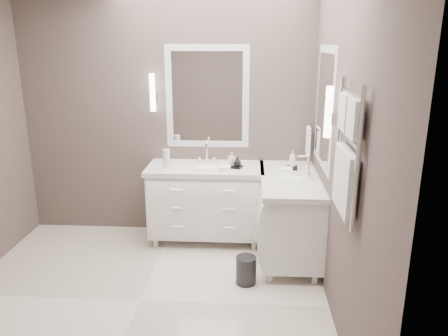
# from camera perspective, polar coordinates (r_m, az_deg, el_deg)

# --- Properties ---
(floor) EXTENTS (3.20, 3.00, 0.01)m
(floor) POSITION_cam_1_polar(r_m,az_deg,el_deg) (3.97, -10.89, -16.69)
(floor) COLOR silver
(floor) RESTS_ON ground
(wall_back) EXTENTS (3.20, 0.01, 2.70)m
(wall_back) POSITION_cam_1_polar(r_m,az_deg,el_deg) (4.87, -7.48, 6.91)
(wall_back) COLOR #4F423F
(wall_back) RESTS_ON floor
(wall_front) EXTENTS (3.20, 0.01, 2.70)m
(wall_front) POSITION_cam_1_polar(r_m,az_deg,el_deg) (2.09, -22.94, -7.32)
(wall_front) COLOR #4F423F
(wall_front) RESTS_ON floor
(wall_right) EXTENTS (0.01, 3.00, 2.70)m
(wall_right) POSITION_cam_1_polar(r_m,az_deg,el_deg) (3.38, 15.19, 2.25)
(wall_right) COLOR #4F423F
(wall_right) RESTS_ON floor
(vanity_back) EXTENTS (1.24, 0.59, 0.97)m
(vanity_back) POSITION_cam_1_polar(r_m,az_deg,el_deg) (4.76, -2.37, -3.99)
(vanity_back) COLOR white
(vanity_back) RESTS_ON floor
(vanity_right) EXTENTS (0.59, 1.24, 0.97)m
(vanity_right) POSITION_cam_1_polar(r_m,az_deg,el_deg) (4.45, 8.54, -5.64)
(vanity_right) COLOR white
(vanity_right) RESTS_ON floor
(mirror_back) EXTENTS (0.90, 0.02, 1.10)m
(mirror_back) POSITION_cam_1_polar(r_m,az_deg,el_deg) (4.76, -2.21, 9.25)
(mirror_back) COLOR white
(mirror_back) RESTS_ON wall_back
(mirror_right) EXTENTS (0.02, 0.90, 1.10)m
(mirror_right) POSITION_cam_1_polar(r_m,az_deg,el_deg) (4.11, 12.98, 7.71)
(mirror_right) COLOR white
(mirror_right) RESTS_ON wall_right
(sconce_back) EXTENTS (0.06, 0.06, 0.40)m
(sconce_back) POSITION_cam_1_polar(r_m,az_deg,el_deg) (4.78, -9.32, 9.60)
(sconce_back) COLOR white
(sconce_back) RESTS_ON wall_back
(sconce_right) EXTENTS (0.06, 0.06, 0.40)m
(sconce_right) POSITION_cam_1_polar(r_m,az_deg,el_deg) (3.53, 13.50, 6.99)
(sconce_right) COLOR white
(sconce_right) RESTS_ON wall_right
(towel_bar_corner) EXTENTS (0.03, 0.22, 0.30)m
(towel_bar_corner) POSITION_cam_1_polar(r_m,az_deg,el_deg) (4.72, 10.94, 3.57)
(towel_bar_corner) COLOR white
(towel_bar_corner) RESTS_ON wall_right
(towel_ladder) EXTENTS (0.06, 0.58, 0.90)m
(towel_ladder) POSITION_cam_1_polar(r_m,az_deg,el_deg) (2.98, 15.71, 1.18)
(towel_ladder) COLOR white
(towel_ladder) RESTS_ON wall_right
(waste_bin) EXTENTS (0.23, 0.23, 0.26)m
(waste_bin) POSITION_cam_1_polar(r_m,az_deg,el_deg) (4.08, 2.89, -13.18)
(waste_bin) COLOR black
(waste_bin) RESTS_ON floor
(amenity_tray_back) EXTENTS (0.18, 0.16, 0.02)m
(amenity_tray_back) POSITION_cam_1_polar(r_m,az_deg,el_deg) (4.59, 1.39, 0.19)
(amenity_tray_back) COLOR black
(amenity_tray_back) RESTS_ON vanity_back
(amenity_tray_right) EXTENTS (0.12, 0.15, 0.02)m
(amenity_tray_right) POSITION_cam_1_polar(r_m,az_deg,el_deg) (4.60, 8.88, 0.05)
(amenity_tray_right) COLOR black
(amenity_tray_right) RESTS_ON vanity_right
(water_bottle) EXTENTS (0.09, 0.09, 0.20)m
(water_bottle) POSITION_cam_1_polar(r_m,az_deg,el_deg) (4.58, -7.54, 1.20)
(water_bottle) COLOR silver
(water_bottle) RESTS_ON vanity_back
(soap_bottle_a) EXTENTS (0.08, 0.08, 0.14)m
(soap_bottle_a) POSITION_cam_1_polar(r_m,az_deg,el_deg) (4.58, 1.03, 1.22)
(soap_bottle_a) COLOR white
(soap_bottle_a) RESTS_ON amenity_tray_back
(soap_bottle_b) EXTENTS (0.09, 0.09, 0.10)m
(soap_bottle_b) POSITION_cam_1_polar(r_m,az_deg,el_deg) (4.54, 1.76, 0.82)
(soap_bottle_b) COLOR black
(soap_bottle_b) RESTS_ON amenity_tray_back
(soap_bottle_c) EXTENTS (0.08, 0.08, 0.18)m
(soap_bottle_c) POSITION_cam_1_polar(r_m,az_deg,el_deg) (4.58, 8.94, 1.23)
(soap_bottle_c) COLOR white
(soap_bottle_c) RESTS_ON amenity_tray_right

